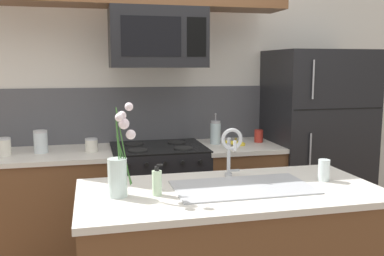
# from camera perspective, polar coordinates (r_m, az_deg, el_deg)

# --- Properties ---
(rear_partition) EXTENTS (5.20, 0.10, 2.60)m
(rear_partition) POSITION_cam_1_polar(r_m,az_deg,el_deg) (3.89, -1.09, 4.25)
(rear_partition) COLOR silver
(rear_partition) RESTS_ON ground
(splash_band) EXTENTS (3.43, 0.01, 0.48)m
(splash_band) POSITION_cam_1_polar(r_m,az_deg,el_deg) (3.80, -5.33, 1.84)
(splash_band) COLOR #4C4C51
(splash_band) RESTS_ON rear_partition
(back_counter_left) EXTENTS (1.05, 0.65, 0.91)m
(back_counter_left) POSITION_cam_1_polar(r_m,az_deg,el_deg) (3.61, -18.74, -10.22)
(back_counter_left) COLOR brown
(back_counter_left) RESTS_ON ground
(back_counter_right) EXTENTS (0.66, 0.65, 0.91)m
(back_counter_right) POSITION_cam_1_polar(r_m,az_deg,el_deg) (3.80, 6.13, -8.88)
(back_counter_right) COLOR brown
(back_counter_right) RESTS_ON ground
(stove_range) EXTENTS (0.76, 0.64, 0.93)m
(stove_range) POSITION_cam_1_polar(r_m,az_deg,el_deg) (3.63, -4.44, -9.59)
(stove_range) COLOR black
(stove_range) RESTS_ON ground
(microwave) EXTENTS (0.74, 0.40, 0.46)m
(microwave) POSITION_cam_1_polar(r_m,az_deg,el_deg) (3.44, -4.65, 11.86)
(microwave) COLOR black
(refrigerator) EXTENTS (0.83, 0.74, 1.71)m
(refrigerator) POSITION_cam_1_polar(r_m,az_deg,el_deg) (4.02, 15.99, -2.36)
(refrigerator) COLOR black
(refrigerator) RESTS_ON ground
(storage_jar_medium) EXTENTS (0.11, 0.11, 0.13)m
(storage_jar_medium) POSITION_cam_1_polar(r_m,az_deg,el_deg) (3.51, -23.81, -2.28)
(storage_jar_medium) COLOR silver
(storage_jar_medium) RESTS_ON back_counter_left
(storage_jar_short) EXTENTS (0.10, 0.10, 0.17)m
(storage_jar_short) POSITION_cam_1_polar(r_m,az_deg,el_deg) (3.50, -19.53, -1.72)
(storage_jar_short) COLOR silver
(storage_jar_short) RESTS_ON back_counter_left
(storage_jar_squat) EXTENTS (0.10, 0.10, 0.10)m
(storage_jar_squat) POSITION_cam_1_polar(r_m,az_deg,el_deg) (3.44, -13.25, -2.21)
(storage_jar_squat) COLOR silver
(storage_jar_squat) RESTS_ON back_counter_left
(banana_bunch) EXTENTS (0.19, 0.12, 0.08)m
(banana_bunch) POSITION_cam_1_polar(r_m,az_deg,el_deg) (3.61, 5.87, -2.00)
(banana_bunch) COLOR yellow
(banana_bunch) RESTS_ON back_counter_right
(french_press) EXTENTS (0.09, 0.09, 0.27)m
(french_press) POSITION_cam_1_polar(r_m,az_deg,el_deg) (3.67, 3.15, -0.59)
(french_press) COLOR silver
(french_press) RESTS_ON back_counter_right
(coffee_tin) EXTENTS (0.08, 0.08, 0.11)m
(coffee_tin) POSITION_cam_1_polar(r_m,az_deg,el_deg) (3.80, 8.88, -1.05)
(coffee_tin) COLOR #B22D23
(coffee_tin) RESTS_ON back_counter_right
(kitchen_sink) EXTENTS (0.76, 0.42, 0.16)m
(kitchen_sink) POSITION_cam_1_polar(r_m,az_deg,el_deg) (2.42, 6.75, -9.48)
(kitchen_sink) COLOR #ADAFB5
(kitchen_sink) RESTS_ON island_counter
(sink_faucet) EXTENTS (0.14, 0.14, 0.31)m
(sink_faucet) POSITION_cam_1_polar(r_m,az_deg,el_deg) (2.55, 5.24, -2.37)
(sink_faucet) COLOR #B7BABF
(sink_faucet) RESTS_ON island_counter
(dish_soap_bottle) EXTENTS (0.06, 0.05, 0.16)m
(dish_soap_bottle) POSITION_cam_1_polar(r_m,az_deg,el_deg) (2.25, -4.70, -7.24)
(dish_soap_bottle) COLOR beige
(dish_soap_bottle) RESTS_ON island_counter
(drinking_glass) EXTENTS (0.07, 0.07, 0.13)m
(drinking_glass) POSITION_cam_1_polar(r_m,az_deg,el_deg) (2.63, 17.18, -5.40)
(drinking_glass) COLOR silver
(drinking_glass) RESTS_ON island_counter
(flower_vase) EXTENTS (0.15, 0.11, 0.49)m
(flower_vase) POSITION_cam_1_polar(r_m,az_deg,el_deg) (2.23, -9.71, -5.46)
(flower_vase) COLOR silver
(flower_vase) RESTS_ON island_counter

